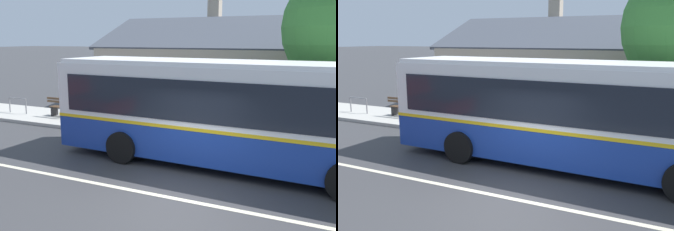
# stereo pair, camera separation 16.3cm
# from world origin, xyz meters

# --- Properties ---
(ground_plane) EXTENTS (300.00, 300.00, 0.00)m
(ground_plane) POSITION_xyz_m (0.00, 0.00, 0.00)
(ground_plane) COLOR #38383A
(sidewalk_far) EXTENTS (60.00, 3.00, 0.15)m
(sidewalk_far) POSITION_xyz_m (0.00, 6.00, 0.07)
(sidewalk_far) COLOR #ADAAA3
(sidewalk_far) RESTS_ON ground
(lane_divider_stripe) EXTENTS (60.00, 0.16, 0.01)m
(lane_divider_stripe) POSITION_xyz_m (0.00, 0.00, 0.00)
(lane_divider_stripe) COLOR beige
(lane_divider_stripe) RESTS_ON ground
(community_building) EXTENTS (23.41, 8.95, 6.10)m
(community_building) POSITION_xyz_m (2.51, 13.73, 1.78)
(community_building) COLOR tan
(community_building) RESTS_ON ground
(transit_bus) EXTENTS (11.04, 3.03, 3.17)m
(transit_bus) POSITION_xyz_m (0.58, 2.90, 1.70)
(transit_bus) COLOR navy
(transit_bus) RESTS_ON ground
(bench_by_building) EXTENTS (1.51, 0.51, 0.94)m
(bench_by_building) POSITION_xyz_m (-8.37, 6.01, 0.56)
(bench_by_building) COLOR brown
(bench_by_building) RESTS_ON sidewalk_far
(bike_rack) EXTENTS (1.16, 0.06, 0.78)m
(bike_rack) POSITION_xyz_m (-11.05, 5.76, 0.68)
(bike_rack) COLOR slate
(bike_rack) RESTS_ON sidewalk_far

